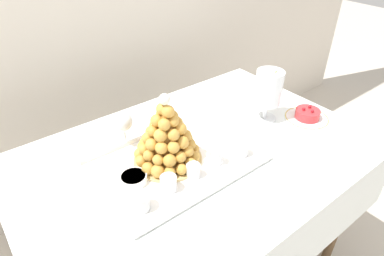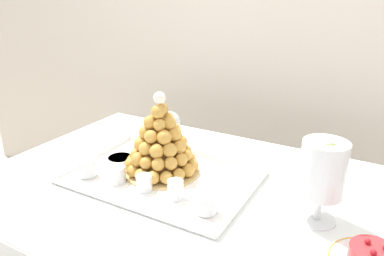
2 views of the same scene
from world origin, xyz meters
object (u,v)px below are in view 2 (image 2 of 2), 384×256
object	(u,v)px
dessert_cup_mid_left	(117,175)
dessert_cup_left	(87,169)
dessert_cup_mid_right	(175,190)
serving_tray	(162,177)
dessert_cup_right	(206,204)
dessert_cup_centre	(144,183)
macaron_goblet	(323,170)
wine_glass	(170,123)
creme_brulee_ramekin	(119,161)
croquembouche	(161,143)

from	to	relation	value
dessert_cup_mid_left	dessert_cup_left	bearing A→B (deg)	-172.94
dessert_cup_mid_right	serving_tray	bearing A→B (deg)	139.68
dessert_cup_mid_right	dessert_cup_right	distance (m)	0.11
serving_tray	dessert_cup_mid_left	distance (m)	0.15
serving_tray	dessert_cup_centre	size ratio (longest dim) A/B	11.94
dessert_cup_right	dessert_cup_mid_left	bearing A→B (deg)	178.25
dessert_cup_left	macaron_goblet	bearing A→B (deg)	9.99
dessert_cup_centre	macaron_goblet	xyz separation A→B (m)	(0.50, 0.11, 0.12)
dessert_cup_mid_right	wine_glass	xyz separation A→B (m)	(-0.21, 0.30, 0.08)
wine_glass	serving_tray	bearing A→B (deg)	-64.92
dessert_cup_left	creme_brulee_ramekin	xyz separation A→B (m)	(0.04, 0.11, -0.01)
dessert_cup_left	dessert_cup_right	bearing A→B (deg)	0.56
dessert_cup_right	macaron_goblet	distance (m)	0.32
serving_tray	wine_glass	xyz separation A→B (m)	(-0.10, 0.21, 0.11)
dessert_cup_mid_left	creme_brulee_ramekin	distance (m)	0.13
macaron_goblet	dessert_cup_mid_left	bearing A→B (deg)	-169.45
dessert_cup_left	dessert_cup_right	size ratio (longest dim) A/B	0.96
dessert_cup_right	creme_brulee_ramekin	size ratio (longest dim) A/B	0.65
creme_brulee_ramekin	serving_tray	bearing A→B (deg)	0.75
dessert_cup_mid_left	wine_glass	distance (m)	0.32
creme_brulee_ramekin	croquembouche	bearing A→B (deg)	10.66
dessert_cup_left	creme_brulee_ramekin	bearing A→B (deg)	70.41
croquembouche	creme_brulee_ramekin	size ratio (longest dim) A/B	2.99
dessert_cup_mid_left	dessert_cup_right	bearing A→B (deg)	-1.75
dessert_cup_mid_right	wine_glass	world-z (taller)	wine_glass
creme_brulee_ramekin	wine_glass	xyz separation A→B (m)	(0.08, 0.21, 0.09)
serving_tray	dessert_cup_right	bearing A→B (deg)	-26.82
serving_tray	creme_brulee_ramekin	world-z (taller)	creme_brulee_ramekin
croquembouche	dessert_cup_right	world-z (taller)	croquembouche
dessert_cup_centre	dessert_cup_right	distance (m)	0.22
dessert_cup_centre	creme_brulee_ramekin	size ratio (longest dim) A/B	0.54
dessert_cup_left	dessert_cup_centre	world-z (taller)	dessert_cup_left
dessert_cup_left	macaron_goblet	world-z (taller)	macaron_goblet
croquembouche	dessert_cup_mid_right	distance (m)	0.20
croquembouche	wine_glass	xyz separation A→B (m)	(-0.08, 0.18, -0.00)
croquembouche	dessert_cup_centre	size ratio (longest dim) A/B	5.57
creme_brulee_ramekin	wine_glass	bearing A→B (deg)	68.96
creme_brulee_ramekin	macaron_goblet	world-z (taller)	macaron_goblet
croquembouche	dessert_cup_centre	xyz separation A→B (m)	(0.02, -0.13, -0.08)
dessert_cup_mid_right	wine_glass	distance (m)	0.38
dessert_cup_left	wine_glass	bearing A→B (deg)	69.47
dessert_cup_left	wine_glass	xyz separation A→B (m)	(0.12, 0.33, 0.08)
dessert_cup_left	wine_glass	world-z (taller)	wine_glass
dessert_cup_centre	wine_glass	world-z (taller)	wine_glass
serving_tray	croquembouche	xyz separation A→B (m)	(-0.02, 0.03, 0.11)
dessert_cup_mid_right	creme_brulee_ramekin	size ratio (longest dim) A/B	0.63
croquembouche	dessert_cup_mid_right	xyz separation A→B (m)	(0.13, -0.12, -0.08)
dessert_cup_mid_left	macaron_goblet	distance (m)	0.62
dessert_cup_left	dessert_cup_right	xyz separation A→B (m)	(0.44, 0.00, -0.00)
dessert_cup_centre	dessert_cup_right	xyz separation A→B (m)	(0.22, -0.01, 0.00)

